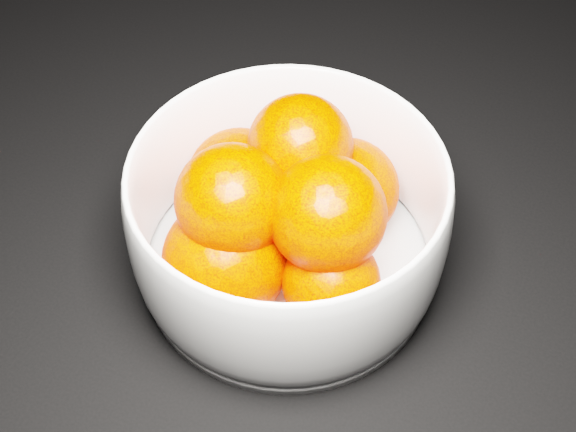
% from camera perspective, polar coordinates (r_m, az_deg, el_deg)
% --- Properties ---
extents(bowl, '(0.21, 0.21, 0.10)m').
position_cam_1_polar(bowl, '(0.53, -0.00, -0.36)').
color(bowl, white).
rests_on(bowl, ground).
extents(orange_pile, '(0.16, 0.17, 0.12)m').
position_cam_1_polar(orange_pile, '(0.52, -0.59, 0.44)').
color(orange_pile, '#FF2F00').
rests_on(orange_pile, bowl).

